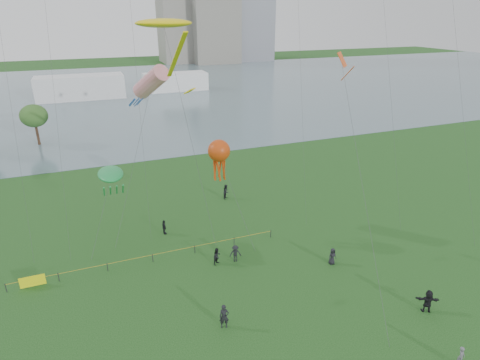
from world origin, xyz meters
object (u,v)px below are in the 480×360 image
object	(u,v)px
kite_stingray	(164,24)
kite_octopus	(219,152)
fence	(82,271)
kite_flyer	(461,357)

from	to	relation	value
kite_stingray	kite_octopus	xyz separation A→B (m)	(3.81, -2.89, -11.20)
fence	kite_octopus	size ratio (longest dim) A/B	2.34
fence	kite_octopus	xyz separation A→B (m)	(13.48, 2.21, 8.59)
kite_flyer	kite_stingray	world-z (taller)	kite_stingray
kite_stingray	kite_flyer	bearing A→B (deg)	-50.98
fence	kite_octopus	distance (m)	16.13
kite_octopus	fence	bearing A→B (deg)	-156.26
kite_octopus	kite_flyer	bearing A→B (deg)	-52.27
fence	kite_stingray	xyz separation A→B (m)	(9.67, 5.10, 19.79)
kite_stingray	kite_octopus	world-z (taller)	kite_stingray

